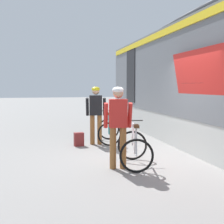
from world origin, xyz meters
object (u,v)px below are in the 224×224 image
object	(u,v)px
bicycle_near_teal	(109,130)
bicycle_far_silver	(134,148)
cyclist_near_in_dark	(96,110)
backpack_on_platform	(79,139)
cyclist_far_in_red	(118,120)

from	to	relation	value
bicycle_near_teal	bicycle_far_silver	xyz separation A→B (m)	(-0.05, -2.68, 0.00)
cyclist_near_in_dark	backpack_on_platform	bearing A→B (deg)	-167.06
cyclist_near_in_dark	bicycle_far_silver	xyz separation A→B (m)	(0.39, -2.53, -0.65)
cyclist_near_in_dark	bicycle_far_silver	world-z (taller)	cyclist_near_in_dark
bicycle_near_teal	backpack_on_platform	bearing A→B (deg)	-164.34
cyclist_near_in_dark	backpack_on_platform	distance (m)	1.02
backpack_on_platform	bicycle_near_teal	bearing A→B (deg)	9.67
cyclist_near_in_dark	cyclist_far_in_red	size ratio (longest dim) A/B	1.00
cyclist_far_in_red	cyclist_near_in_dark	bearing A→B (deg)	89.76
bicycle_far_silver	backpack_on_platform	size ratio (longest dim) A/B	3.01
cyclist_near_in_dark	bicycle_far_silver	size ratio (longest dim) A/B	1.46
cyclist_far_in_red	bicycle_far_silver	distance (m)	0.77
cyclist_near_in_dark	backpack_on_platform	world-z (taller)	cyclist_near_in_dark
cyclist_near_in_dark	bicycle_near_teal	distance (m)	0.80
cyclist_near_in_dark	backpack_on_platform	size ratio (longest dim) A/B	4.40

